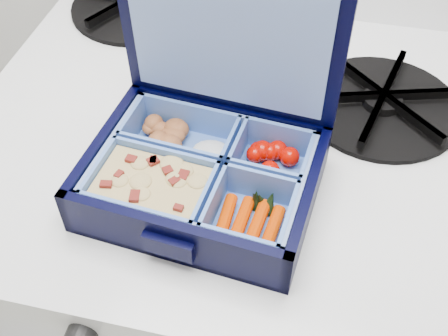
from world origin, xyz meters
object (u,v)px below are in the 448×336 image
(bento_box, at_px, (203,177))
(burner_grate, at_px, (383,99))
(stove, at_px, (220,296))
(fork, at_px, (310,114))

(bento_box, height_order, burner_grate, bento_box)
(stove, relative_size, burner_grate, 4.59)
(stove, xyz_separation_m, fork, (0.10, 0.01, 0.42))
(stove, xyz_separation_m, bento_box, (0.01, -0.13, 0.45))
(bento_box, xyz_separation_m, fork, (0.09, 0.14, -0.02))
(stove, height_order, burner_grate, burner_grate)
(bento_box, bearing_deg, fork, 62.91)
(bento_box, xyz_separation_m, burner_grate, (0.17, 0.17, -0.01))
(burner_grate, bearing_deg, stove, -165.79)
(bento_box, relative_size, burner_grate, 1.19)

